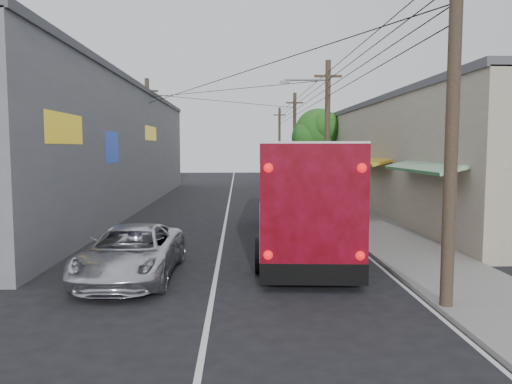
{
  "coord_description": "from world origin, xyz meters",
  "views": [
    {
      "loc": [
        0.64,
        -12.55,
        3.58
      ],
      "look_at": [
        1.31,
        6.56,
        1.88
      ],
      "focal_mm": 35.0,
      "sensor_mm": 36.0,
      "label": 1
    }
  ],
  "objects_px": {
    "parked_car_mid": "(286,190)",
    "jeepney": "(131,253)",
    "pedestrian_far": "(344,196)",
    "coach_bus": "(299,192)",
    "pedestrian_near": "(364,207)",
    "parked_car_far": "(281,179)",
    "parked_suv": "(315,199)"
  },
  "relations": [
    {
      "from": "jeepney",
      "to": "pedestrian_near",
      "type": "xyz_separation_m",
      "value": [
        8.45,
        7.99,
        0.28
      ]
    },
    {
      "from": "pedestrian_near",
      "to": "pedestrian_far",
      "type": "distance_m",
      "value": 5.8
    },
    {
      "from": "parked_suv",
      "to": "parked_car_far",
      "type": "bearing_deg",
      "value": 92.91
    },
    {
      "from": "parked_car_far",
      "to": "pedestrian_near",
      "type": "bearing_deg",
      "value": -93.06
    },
    {
      "from": "coach_bus",
      "to": "jeepney",
      "type": "height_order",
      "value": "coach_bus"
    },
    {
      "from": "pedestrian_near",
      "to": "pedestrian_far",
      "type": "height_order",
      "value": "pedestrian_near"
    },
    {
      "from": "coach_bus",
      "to": "parked_suv",
      "type": "height_order",
      "value": "coach_bus"
    },
    {
      "from": "coach_bus",
      "to": "parked_car_far",
      "type": "relative_size",
      "value": 2.88
    },
    {
      "from": "parked_suv",
      "to": "pedestrian_near",
      "type": "height_order",
      "value": "pedestrian_near"
    },
    {
      "from": "jeepney",
      "to": "pedestrian_near",
      "type": "relative_size",
      "value": 2.94
    },
    {
      "from": "parked_suv",
      "to": "parked_car_far",
      "type": "height_order",
      "value": "parked_suv"
    },
    {
      "from": "parked_suv",
      "to": "parked_car_far",
      "type": "xyz_separation_m",
      "value": [
        0.0,
        20.29,
        -0.18
      ]
    },
    {
      "from": "jeepney",
      "to": "parked_car_mid",
      "type": "relative_size",
      "value": 1.14
    },
    {
      "from": "parked_car_far",
      "to": "pedestrian_near",
      "type": "relative_size",
      "value": 2.61
    },
    {
      "from": "parked_car_far",
      "to": "parked_car_mid",
      "type": "bearing_deg",
      "value": -100.28
    },
    {
      "from": "pedestrian_far",
      "to": "parked_suv",
      "type": "bearing_deg",
      "value": 38.48
    },
    {
      "from": "coach_bus",
      "to": "pedestrian_near",
      "type": "bearing_deg",
      "value": 47.43
    },
    {
      "from": "jeepney",
      "to": "parked_car_mid",
      "type": "bearing_deg",
      "value": 73.88
    },
    {
      "from": "parked_car_mid",
      "to": "pedestrian_near",
      "type": "relative_size",
      "value": 2.58
    },
    {
      "from": "coach_bus",
      "to": "pedestrian_far",
      "type": "bearing_deg",
      "value": 71.83
    },
    {
      "from": "jeepney",
      "to": "pedestrian_far",
      "type": "distance_m",
      "value": 16.35
    },
    {
      "from": "coach_bus",
      "to": "jeepney",
      "type": "relative_size",
      "value": 2.55
    },
    {
      "from": "coach_bus",
      "to": "pedestrian_far",
      "type": "height_order",
      "value": "coach_bus"
    },
    {
      "from": "coach_bus",
      "to": "parked_suv",
      "type": "xyz_separation_m",
      "value": [
        1.69,
        7.09,
        -1.0
      ]
    },
    {
      "from": "parked_car_mid",
      "to": "jeepney",
      "type": "bearing_deg",
      "value": -111.46
    },
    {
      "from": "pedestrian_near",
      "to": "pedestrian_far",
      "type": "bearing_deg",
      "value": -99.23
    },
    {
      "from": "parked_car_mid",
      "to": "pedestrian_far",
      "type": "relative_size",
      "value": 2.85
    },
    {
      "from": "parked_car_mid",
      "to": "pedestrian_far",
      "type": "xyz_separation_m",
      "value": [
        2.69,
        -5.73,
        0.14
      ]
    },
    {
      "from": "parked_suv",
      "to": "parked_car_mid",
      "type": "bearing_deg",
      "value": 98.98
    },
    {
      "from": "pedestrian_near",
      "to": "parked_car_mid",
      "type": "bearing_deg",
      "value": -84.33
    },
    {
      "from": "parked_suv",
      "to": "pedestrian_near",
      "type": "distance_m",
      "value": 4.29
    },
    {
      "from": "parked_car_mid",
      "to": "pedestrian_far",
      "type": "distance_m",
      "value": 6.34
    }
  ]
}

